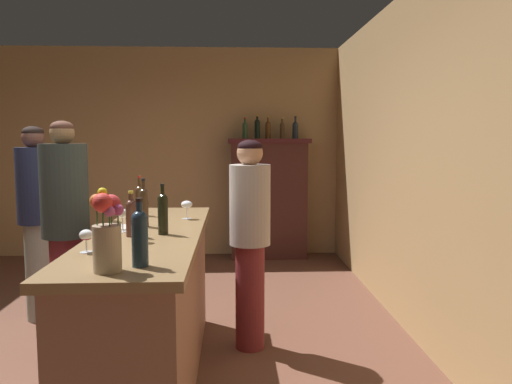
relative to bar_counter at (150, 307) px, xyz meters
name	(u,v)px	position (x,y,z in m)	size (l,w,h in m)	color
floor	(76,373)	(-0.54, 0.15, -0.50)	(9.27, 9.27, 0.00)	brown
wall_back	(154,153)	(-0.54, 3.78, 0.90)	(5.12, 0.12, 2.81)	tan
wall_right	(453,166)	(2.02, 0.15, 0.90)	(0.12, 7.25, 2.81)	tan
bar_counter	(150,307)	(0.00, 0.00, 0.00)	(0.67, 2.29, 1.00)	#8D5F4B
display_cabinet	(269,196)	(1.01, 3.49, 0.33)	(1.08, 0.39, 1.59)	#421F1C
wine_bottle_malbec	(140,199)	(-0.18, 0.71, 0.62)	(0.07, 0.07, 0.31)	#462D19
wine_bottle_pinot	(131,216)	(-0.08, -0.15, 0.62)	(0.07, 0.07, 0.28)	#4E2B20
wine_bottle_rose	(144,205)	(-0.06, 0.20, 0.64)	(0.06, 0.06, 0.33)	#422D1C
wine_bottle_syrah	(163,212)	(0.11, -0.09, 0.64)	(0.06, 0.06, 0.31)	black
wine_bottle_merlot	(140,235)	(0.11, -0.88, 0.64)	(0.08, 0.08, 0.32)	#1C2F3F
wine_glass_front	(138,222)	(-0.01, -0.32, 0.61)	(0.07, 0.07, 0.16)	white
wine_glass_mid	(122,214)	(-0.16, 0.00, 0.61)	(0.06, 0.06, 0.15)	white
wine_glass_rear	(187,205)	(0.20, 0.51, 0.60)	(0.08, 0.08, 0.14)	white
wine_glass_spare	(86,236)	(-0.22, -0.58, 0.58)	(0.07, 0.07, 0.12)	white
flower_arrangement	(107,232)	(-0.02, -0.97, 0.67)	(0.15, 0.14, 0.37)	tan
cheese_plate	(126,227)	(-0.17, 0.14, 0.50)	(0.20, 0.20, 0.01)	white
display_bottle_left	(245,129)	(0.70, 3.49, 1.21)	(0.07, 0.07, 0.28)	#294A2D
display_bottle_midleft	(257,128)	(0.86, 3.49, 1.23)	(0.07, 0.07, 0.31)	black
display_bottle_center	(268,129)	(1.00, 3.49, 1.22)	(0.07, 0.07, 0.29)	#4D2E13
display_bottle_midright	(282,129)	(1.19, 3.49, 1.21)	(0.06, 0.06, 0.28)	#4C3421
display_bottle_right	(295,129)	(1.36, 3.49, 1.21)	(0.08, 0.08, 0.29)	#252F3A
patron_tall	(66,227)	(-0.69, 0.53, 0.44)	(0.34, 0.34, 1.72)	maroon
patron_in_grey	(36,213)	(-1.17, 1.22, 0.44)	(0.31, 0.31, 1.70)	gray
bartender	(250,234)	(0.66, 0.53, 0.38)	(0.31, 0.31, 1.58)	maroon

